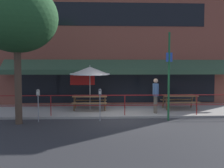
{
  "coord_description": "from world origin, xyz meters",
  "views": [
    {
      "loc": [
        -1.11,
        -11.31,
        2.3
      ],
      "look_at": [
        -0.55,
        1.6,
        1.5
      ],
      "focal_mm": 40.0,
      "sensor_mm": 36.0,
      "label": 1
    }
  ],
  "objects_px": {
    "patio_umbrella_left": "(90,71)",
    "pedestrian_walking": "(156,94)",
    "street_sign_pole": "(169,75)",
    "parking_meter_far": "(100,95)",
    "picnic_table_centre": "(180,98)",
    "parking_meter_near": "(38,95)",
    "street_tree_curbside": "(18,13)",
    "picnic_table_left": "(90,99)"
  },
  "relations": [
    {
      "from": "picnic_table_centre",
      "to": "parking_meter_near",
      "type": "height_order",
      "value": "parking_meter_near"
    },
    {
      "from": "patio_umbrella_left",
      "to": "street_tree_curbside",
      "type": "height_order",
      "value": "street_tree_curbside"
    },
    {
      "from": "parking_meter_far",
      "to": "picnic_table_left",
      "type": "bearing_deg",
      "value": 102.89
    },
    {
      "from": "picnic_table_centre",
      "to": "street_sign_pole",
      "type": "xyz_separation_m",
      "value": [
        -1.28,
        -2.44,
        1.29
      ]
    },
    {
      "from": "picnic_table_left",
      "to": "parking_meter_near",
      "type": "bearing_deg",
      "value": -130.28
    },
    {
      "from": "picnic_table_centre",
      "to": "parking_meter_far",
      "type": "distance_m",
      "value": 4.99
    },
    {
      "from": "pedestrian_walking",
      "to": "street_tree_curbside",
      "type": "xyz_separation_m",
      "value": [
        -6.02,
        -1.81,
        3.48
      ]
    },
    {
      "from": "picnic_table_centre",
      "to": "pedestrian_walking",
      "type": "bearing_deg",
      "value": -143.94
    },
    {
      "from": "parking_meter_far",
      "to": "street_sign_pole",
      "type": "distance_m",
      "value": 3.16
    },
    {
      "from": "parking_meter_far",
      "to": "street_tree_curbside",
      "type": "xyz_separation_m",
      "value": [
        -3.27,
        -0.49,
        3.39
      ]
    },
    {
      "from": "parking_meter_far",
      "to": "patio_umbrella_left",
      "type": "bearing_deg",
      "value": 101.96
    },
    {
      "from": "picnic_table_centre",
      "to": "pedestrian_walking",
      "type": "distance_m",
      "value": 1.98
    },
    {
      "from": "picnic_table_centre",
      "to": "street_sign_pole",
      "type": "bearing_deg",
      "value": -117.64
    },
    {
      "from": "street_sign_pole",
      "to": "picnic_table_left",
      "type": "bearing_deg",
      "value": 146.51
    },
    {
      "from": "patio_umbrella_left",
      "to": "street_tree_curbside",
      "type": "distance_m",
      "value": 4.74
    },
    {
      "from": "pedestrian_walking",
      "to": "parking_meter_far",
      "type": "height_order",
      "value": "pedestrian_walking"
    },
    {
      "from": "patio_umbrella_left",
      "to": "parking_meter_far",
      "type": "distance_m",
      "value": 2.84
    },
    {
      "from": "picnic_table_left",
      "to": "picnic_table_centre",
      "type": "distance_m",
      "value": 4.87
    },
    {
      "from": "picnic_table_left",
      "to": "pedestrian_walking",
      "type": "bearing_deg",
      "value": -18.19
    },
    {
      "from": "picnic_table_centre",
      "to": "patio_umbrella_left",
      "type": "distance_m",
      "value": 5.09
    },
    {
      "from": "parking_meter_near",
      "to": "street_tree_curbside",
      "type": "xyz_separation_m",
      "value": [
        -0.62,
        -0.41,
        3.39
      ]
    },
    {
      "from": "pedestrian_walking",
      "to": "street_sign_pole",
      "type": "relative_size",
      "value": 0.44
    },
    {
      "from": "patio_umbrella_left",
      "to": "pedestrian_walking",
      "type": "distance_m",
      "value": 3.7
    },
    {
      "from": "patio_umbrella_left",
      "to": "parking_meter_far",
      "type": "height_order",
      "value": "patio_umbrella_left"
    },
    {
      "from": "patio_umbrella_left",
      "to": "parking_meter_far",
      "type": "bearing_deg",
      "value": -78.04
    },
    {
      "from": "patio_umbrella_left",
      "to": "street_sign_pole",
      "type": "bearing_deg",
      "value": -35.57
    },
    {
      "from": "street_sign_pole",
      "to": "street_tree_curbside",
      "type": "relative_size",
      "value": 0.62
    },
    {
      "from": "street_sign_pole",
      "to": "picnic_table_centre",
      "type": "bearing_deg",
      "value": 62.36
    },
    {
      "from": "patio_umbrella_left",
      "to": "street_sign_pole",
      "type": "xyz_separation_m",
      "value": [
        3.59,
        -2.57,
        -0.18
      ]
    },
    {
      "from": "pedestrian_walking",
      "to": "street_tree_curbside",
      "type": "height_order",
      "value": "street_tree_curbside"
    },
    {
      "from": "parking_meter_near",
      "to": "parking_meter_far",
      "type": "distance_m",
      "value": 2.65
    },
    {
      "from": "street_tree_curbside",
      "to": "street_sign_pole",
      "type": "bearing_deg",
      "value": 4.64
    },
    {
      "from": "picnic_table_left",
      "to": "street_tree_curbside",
      "type": "height_order",
      "value": "street_tree_curbside"
    },
    {
      "from": "patio_umbrella_left",
      "to": "street_sign_pole",
      "type": "distance_m",
      "value": 4.42
    },
    {
      "from": "street_sign_pole",
      "to": "street_tree_curbside",
      "type": "height_order",
      "value": "street_tree_curbside"
    },
    {
      "from": "picnic_table_centre",
      "to": "parking_meter_near",
      "type": "xyz_separation_m",
      "value": [
        -6.97,
        -2.54,
        0.44
      ]
    },
    {
      "from": "patio_umbrella_left",
      "to": "street_tree_curbside",
      "type": "relative_size",
      "value": 0.38
    },
    {
      "from": "pedestrian_walking",
      "to": "parking_meter_near",
      "type": "distance_m",
      "value": 5.57
    },
    {
      "from": "parking_meter_far",
      "to": "street_tree_curbside",
      "type": "height_order",
      "value": "street_tree_curbside"
    },
    {
      "from": "street_tree_curbside",
      "to": "parking_meter_far",
      "type": "bearing_deg",
      "value": 8.5
    },
    {
      "from": "parking_meter_near",
      "to": "parking_meter_far",
      "type": "xyz_separation_m",
      "value": [
        2.65,
        0.08,
        0.0
      ]
    },
    {
      "from": "parking_meter_near",
      "to": "street_tree_curbside",
      "type": "height_order",
      "value": "street_tree_curbside"
    }
  ]
}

